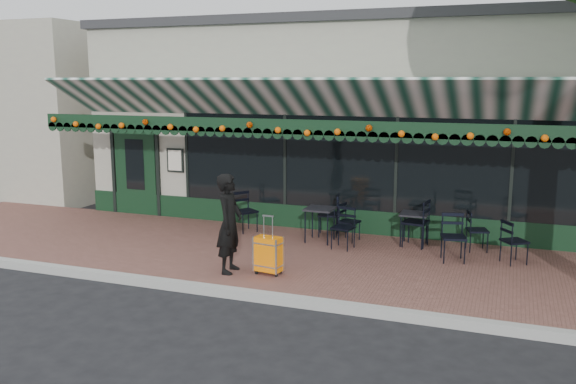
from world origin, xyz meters
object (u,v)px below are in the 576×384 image
(woman, at_px, (229,223))
(chair_b_front, at_px, (343,228))
(cafe_table_b, at_px, (320,211))
(chair_a_left, at_px, (416,223))
(chair_a_right, at_px, (477,231))
(cafe_table_a, at_px, (414,216))
(chair_b_left, at_px, (328,215))
(chair_a_extra, at_px, (514,242))
(chair_b_right, at_px, (349,222))
(suitcase, at_px, (268,255))
(chair_solo, at_px, (246,212))
(chair_a_front, at_px, (453,238))

(woman, bearing_deg, chair_b_front, -39.42)
(cafe_table_b, xyz_separation_m, chair_b_front, (0.57, -0.35, -0.21))
(woman, bearing_deg, chair_a_left, -49.83)
(chair_a_left, height_order, chair_a_right, chair_a_left)
(cafe_table_a, distance_m, chair_b_left, 1.78)
(chair_a_extra, relative_size, chair_b_right, 1.03)
(suitcase, height_order, chair_b_front, suitcase)
(cafe_table_b, relative_size, chair_b_front, 0.85)
(cafe_table_b, bearing_deg, chair_a_extra, -3.68)
(woman, bearing_deg, chair_solo, 13.80)
(chair_a_extra, height_order, chair_b_left, chair_b_left)
(woman, xyz_separation_m, chair_a_front, (3.45, 1.92, -0.40))
(woman, relative_size, chair_solo, 1.94)
(chair_b_left, bearing_deg, chair_a_right, 75.23)
(chair_b_front, xyz_separation_m, chair_solo, (-2.29, 0.58, 0.03))
(suitcase, xyz_separation_m, chair_solo, (-1.54, 2.51, 0.10))
(chair_b_front, bearing_deg, chair_a_left, 35.37)
(cafe_table_b, distance_m, chair_a_front, 2.67)
(woman, relative_size, chair_a_right, 2.15)
(chair_b_left, height_order, chair_solo, chair_b_left)
(chair_a_left, xyz_separation_m, chair_a_right, (1.14, 0.09, -0.08))
(cafe_table_b, relative_size, chair_a_right, 0.88)
(chair_a_left, relative_size, chair_a_right, 1.21)
(woman, height_order, chair_b_right, woman)
(cafe_table_b, height_order, chair_b_front, chair_b_front)
(chair_a_right, relative_size, chair_a_extra, 0.99)
(chair_a_front, height_order, chair_b_right, chair_a_front)
(suitcase, xyz_separation_m, chair_b_left, (0.21, 2.78, 0.11))
(chair_a_right, xyz_separation_m, chair_a_extra, (0.66, -0.62, 0.01))
(chair_a_extra, bearing_deg, chair_b_front, 57.71)
(cafe_table_b, bearing_deg, chair_a_left, 8.89)
(cafe_table_a, bearing_deg, chair_solo, -177.80)
(woman, bearing_deg, chair_a_extra, -69.14)
(chair_a_right, relative_size, chair_b_left, 0.88)
(chair_a_front, bearing_deg, cafe_table_b, 155.66)
(chair_solo, bearing_deg, chair_a_extra, -60.12)
(suitcase, xyz_separation_m, chair_a_front, (2.80, 1.81, 0.10))
(cafe_table_a, height_order, chair_a_extra, chair_a_extra)
(chair_b_right, bearing_deg, chair_a_right, -74.17)
(chair_b_left, bearing_deg, chair_a_extra, 66.02)
(chair_a_right, bearing_deg, chair_a_left, 77.52)
(chair_a_extra, bearing_deg, cafe_table_a, 37.59)
(suitcase, relative_size, chair_a_front, 1.15)
(woman, height_order, chair_a_extra, woman)
(woman, height_order, chair_b_left, woman)
(chair_b_right, bearing_deg, cafe_table_b, 129.41)
(cafe_table_b, height_order, chair_a_front, chair_a_front)
(cafe_table_b, distance_m, chair_solo, 1.74)
(suitcase, distance_m, cafe_table_a, 3.31)
(woman, relative_size, suitcase, 1.68)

